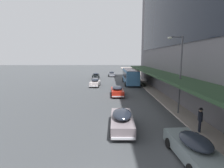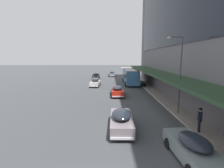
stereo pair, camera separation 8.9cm
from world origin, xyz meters
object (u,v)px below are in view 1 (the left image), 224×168
object	(u,v)px
sedan_trailing_mid	(117,91)
sedan_lead_near	(96,76)
pedestrian_at_kerb	(200,119)
sedan_second_mid	(95,83)
transit_bus_kerbside_front	(130,75)
sedan_trailing_near	(112,74)
sedan_far_back	(193,148)
street_lamp	(179,70)
sedan_lead_mid	(122,120)

from	to	relation	value
sedan_trailing_mid	sedan_lead_near	xyz separation A→B (m)	(-4.77, 21.16, 0.02)
sedan_lead_near	pedestrian_at_kerb	xyz separation A→B (m)	(10.33, -34.32, 0.41)
sedan_lead_near	sedan_second_mid	world-z (taller)	sedan_second_mid
transit_bus_kerbside_front	pedestrian_at_kerb	world-z (taller)	transit_bus_kerbside_front
sedan_lead_near	sedan_trailing_near	world-z (taller)	same
sedan_far_back	pedestrian_at_kerb	distance (m)	4.06
pedestrian_at_kerb	street_lamp	bearing A→B (deg)	90.19
sedan_trailing_mid	sedan_trailing_near	distance (m)	26.27
sedan_far_back	sedan_trailing_mid	bearing A→B (deg)	101.64
sedan_far_back	street_lamp	distance (m)	8.94
sedan_lead_mid	sedan_trailing_mid	distance (m)	12.31
pedestrian_at_kerb	transit_bus_kerbside_front	bearing A→B (deg)	95.26
sedan_lead_mid	sedan_trailing_near	xyz separation A→B (m)	(-0.19, 38.57, -0.05)
transit_bus_kerbside_front	sedan_far_back	size ratio (longest dim) A/B	2.13
transit_bus_kerbside_front	sedan_lead_near	bearing A→B (deg)	129.38
sedan_lead_mid	sedan_far_back	size ratio (longest dim) A/B	1.06
sedan_lead_mid	sedan_lead_near	xyz separation A→B (m)	(-4.55, 33.46, -0.04)
sedan_trailing_mid	sedan_trailing_near	size ratio (longest dim) A/B	0.96
sedan_trailing_mid	sedan_second_mid	distance (m)	9.29
transit_bus_kerbside_front	sedan_second_mid	world-z (taller)	transit_bus_kerbside_front
transit_bus_kerbside_front	sedan_trailing_mid	xyz separation A→B (m)	(-3.31, -11.32, -1.09)
sedan_trailing_near	street_lamp	bearing A→B (deg)	-80.35
sedan_lead_mid	sedan_second_mid	xyz separation A→B (m)	(-3.74, 20.71, -0.04)
transit_bus_kerbside_front	sedan_trailing_near	size ratio (longest dim) A/B	2.07
sedan_far_back	sedan_second_mid	distance (m)	26.05
sedan_trailing_near	transit_bus_kerbside_front	bearing A→B (deg)	-76.04
sedan_lead_mid	pedestrian_at_kerb	xyz separation A→B (m)	(5.78, -0.86, 0.37)
sedan_lead_mid	sedan_trailing_near	size ratio (longest dim) A/B	1.03
sedan_far_back	sedan_second_mid	size ratio (longest dim) A/B	1.07
sedan_trailing_mid	sedan_far_back	world-z (taller)	sedan_far_back
sedan_trailing_mid	street_lamp	world-z (taller)	street_lamp
street_lamp	sedan_lead_mid	bearing A→B (deg)	-148.32
sedan_second_mid	street_lamp	distance (m)	19.96
pedestrian_at_kerb	sedan_trailing_near	bearing A→B (deg)	98.61
sedan_lead_near	pedestrian_at_kerb	bearing A→B (deg)	-73.25
transit_bus_kerbside_front	sedan_trailing_mid	size ratio (longest dim) A/B	2.14
sedan_lead_near	street_lamp	bearing A→B (deg)	-70.97
pedestrian_at_kerb	street_lamp	world-z (taller)	street_lamp
sedan_lead_near	sedan_lead_mid	bearing A→B (deg)	-82.25
sedan_lead_mid	sedan_far_back	bearing A→B (deg)	-49.67
sedan_lead_mid	sedan_far_back	xyz separation A→B (m)	(3.63, -4.28, -0.05)
transit_bus_kerbside_front	sedan_second_mid	xyz separation A→B (m)	(-7.26, -2.91, -1.07)
pedestrian_at_kerb	sedan_lead_near	bearing A→B (deg)	106.75
sedan_lead_mid	sedan_trailing_mid	bearing A→B (deg)	88.99
sedan_far_back	sedan_trailing_near	distance (m)	43.02
sedan_trailing_near	sedan_second_mid	bearing A→B (deg)	-101.23
sedan_second_mid	pedestrian_at_kerb	size ratio (longest dim) A/B	2.37
street_lamp	sedan_trailing_mid	bearing A→B (deg)	122.38
sedan_trailing_mid	sedan_second_mid	size ratio (longest dim) A/B	1.06
transit_bus_kerbside_front	sedan_lead_near	size ratio (longest dim) A/B	2.16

